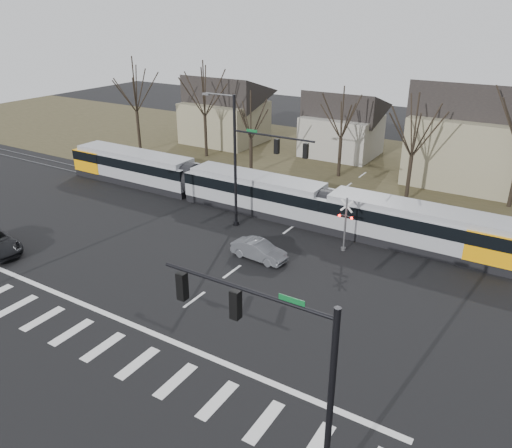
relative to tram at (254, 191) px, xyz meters
The scene contains 15 objects.
ground 16.70m from the tram, 74.37° to the right, with size 140.00×140.00×0.00m, color black.
grass_verge 16.70m from the tram, 74.37° to the left, with size 140.00×28.00×0.01m, color #38331E.
crosswalk 20.57m from the tram, 77.38° to the right, with size 27.00×2.60×0.01m.
stop_line 18.43m from the tram, 75.88° to the right, with size 28.00×0.35×0.01m, color silver.
lane_dashes 4.79m from the tram, ahead, with size 0.18×30.00×0.01m.
rail_pair 4.78m from the tram, ahead, with size 90.00×1.52×0.06m.
tram is the anchor object (origin of this frame).
sedan 9.11m from the tram, 56.16° to the right, with size 4.08×1.66×1.32m, color #4F5156.
signal_pole_near_right 26.63m from the tram, 56.45° to the right, with size 6.72×0.44×8.00m.
signal_pole_far 5.70m from the tram, 59.40° to the right, with size 9.28×0.44×10.20m.
rail_crossing_signal 10.01m from the tram, 18.69° to the right, with size 1.08×0.36×4.00m.
tree_row 12.36m from the tram, 57.07° to the left, with size 59.20×7.20×10.00m.
house_a 23.93m from the tram, 130.77° to the left, with size 9.72×8.64×8.60m.
house_b 20.13m from the tram, 91.50° to the left, with size 8.64×7.56×7.65m.
house_c 21.98m from the tram, 51.59° to the left, with size 10.80×8.64×10.10m.
Camera 1 is at (16.38, -17.66, 16.00)m, focal length 35.00 mm.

